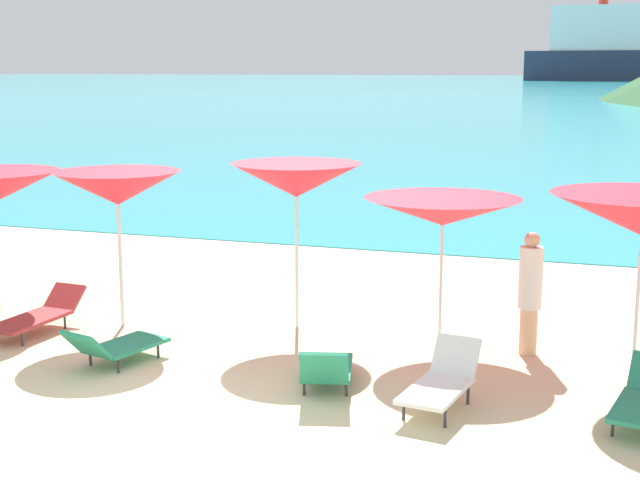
{
  "coord_description": "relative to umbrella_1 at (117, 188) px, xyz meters",
  "views": [
    {
      "loc": [
        4.6,
        -7.93,
        3.75
      ],
      "look_at": [
        0.33,
        4.73,
        1.2
      ],
      "focal_mm": 50.73,
      "sensor_mm": 36.0,
      "label": 1
    }
  ],
  "objects": [
    {
      "name": "lounge_chair_0",
      "position": [
        -0.99,
        -0.67,
        -1.79
      ],
      "size": [
        0.68,
        1.68,
        0.55
      ],
      "rotation": [
        0.0,
        0.0,
        -0.08
      ],
      "color": "#A53333",
      "rests_on": "ground_plane"
    },
    {
      "name": "ground_plane",
      "position": [
        2.27,
        6.67,
        -2.2
      ],
      "size": [
        50.0,
        100.0,
        0.3
      ],
      "primitive_type": "cube",
      "color": "beige"
    },
    {
      "name": "umbrella_1",
      "position": [
        0.0,
        0.0,
        0.0
      ],
      "size": [
        2.02,
        2.02,
        2.3
      ],
      "color": "silver",
      "rests_on": "ground_plane"
    },
    {
      "name": "cruise_ship",
      "position": [
        5.84,
        262.0,
        7.29
      ],
      "size": [
        55.92,
        11.74,
        24.08
      ],
      "rotation": [
        0.0,
        0.0,
        -0.07
      ],
      "color": "#262D47",
      "rests_on": "ocean_water"
    },
    {
      "name": "umbrella_3",
      "position": [
        4.6,
        0.64,
        -0.2
      ],
      "size": [
        2.15,
        2.15,
        2.04
      ],
      "color": "silver",
      "rests_on": "ground_plane"
    },
    {
      "name": "ocean_water",
      "position": [
        2.27,
        226.58,
        -2.04
      ],
      "size": [
        650.0,
        440.0,
        0.02
      ],
      "primitive_type": "cube",
      "color": "#2DADBC",
      "rests_on": "ground_plane"
    },
    {
      "name": "lounge_chair_3",
      "position": [
        3.68,
        -1.58,
        -1.79
      ],
      "size": [
        0.88,
        1.41,
        0.63
      ],
      "rotation": [
        0.0,
        0.0,
        3.4
      ],
      "color": "#268C66",
      "rests_on": "ground_plane"
    },
    {
      "name": "lounge_chair_4",
      "position": [
        5.09,
        -1.72,
        -1.74
      ],
      "size": [
        0.74,
        1.43,
        0.68
      ],
      "rotation": [
        0.0,
        0.0,
        -0.15
      ],
      "color": "white",
      "rests_on": "ground_plane"
    },
    {
      "name": "lounge_chair_5",
      "position": [
        0.85,
        -1.6,
        -1.79
      ],
      "size": [
        0.92,
        1.47,
        0.58
      ],
      "rotation": [
        0.0,
        0.0,
        2.88
      ],
      "color": "#268C66",
      "rests_on": "ground_plane"
    },
    {
      "name": "umbrella_2",
      "position": [
        2.46,
        0.75,
        0.12
      ],
      "size": [
        2.05,
        2.05,
        2.42
      ],
      "color": "silver",
      "rests_on": "ground_plane"
    },
    {
      "name": "beachgoer_1",
      "position": [
        5.81,
        0.55,
        -1.17
      ],
      "size": [
        0.31,
        0.31,
        1.66
      ],
      "rotation": [
        0.0,
        0.0,
        4.91
      ],
      "color": "#DBAA84",
      "rests_on": "ground_plane"
    }
  ]
}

